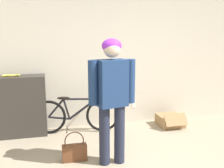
# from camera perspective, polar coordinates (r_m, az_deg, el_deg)

# --- Properties ---
(wall_back) EXTENTS (8.00, 0.07, 2.60)m
(wall_back) POSITION_cam_1_polar(r_m,az_deg,el_deg) (4.95, -1.23, 5.79)
(wall_back) COLOR beige
(wall_back) RESTS_ON ground_plane
(side_shelf) EXTENTS (0.86, 0.36, 1.04)m
(side_shelf) POSITION_cam_1_polar(r_m,az_deg,el_deg) (4.77, -19.33, -4.56)
(side_shelf) COLOR #38332D
(side_shelf) RESTS_ON ground_plane
(person) EXTENTS (0.62, 0.31, 1.69)m
(person) POSITION_cam_1_polar(r_m,az_deg,el_deg) (3.41, -0.01, -1.58)
(person) COLOR #23283D
(person) RESTS_ON ground_plane
(bicycle) EXTENTS (1.56, 0.46, 0.68)m
(bicycle) POSITION_cam_1_polar(r_m,az_deg,el_deg) (4.72, -7.85, -6.67)
(bicycle) COLOR black
(bicycle) RESTS_ON ground_plane
(banana) EXTENTS (0.32, 0.09, 0.04)m
(banana) POSITION_cam_1_polar(r_m,az_deg,el_deg) (4.64, -21.19, 1.76)
(banana) COLOR #EAD64C
(banana) RESTS_ON side_shelf
(handbag) EXTENTS (0.34, 0.12, 0.43)m
(handbag) POSITION_cam_1_polar(r_m,az_deg,el_deg) (3.80, -8.16, -14.32)
(handbag) COLOR brown
(handbag) RESTS_ON ground_plane
(cardboard_box) EXTENTS (0.44, 0.53, 0.29)m
(cardboard_box) POSITION_cam_1_polar(r_m,az_deg,el_deg) (5.20, 12.55, -7.75)
(cardboard_box) COLOR #A87F51
(cardboard_box) RESTS_ON ground_plane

